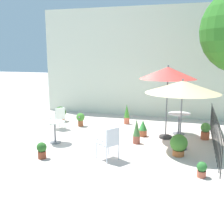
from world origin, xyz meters
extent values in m
plane|color=beige|center=(0.00, 0.00, 0.00)|extent=(60.00, 60.00, 0.00)
cube|color=silver|center=(0.00, 4.09, 2.51)|extent=(9.16, 0.30, 5.02)
cube|color=black|center=(3.35, 0.00, 1.00)|extent=(0.03, 4.95, 0.03)
cylinder|color=black|center=(3.35, -2.30, 0.50)|extent=(0.02, 0.02, 1.00)
cylinder|color=black|center=(3.35, -1.94, 0.50)|extent=(0.02, 0.02, 1.00)
cylinder|color=black|center=(3.35, -1.59, 0.50)|extent=(0.02, 0.02, 1.00)
cylinder|color=black|center=(3.35, -1.24, 0.50)|extent=(0.02, 0.02, 1.00)
cylinder|color=black|center=(3.35, -0.88, 0.50)|extent=(0.02, 0.02, 1.00)
cylinder|color=black|center=(3.35, -0.53, 0.50)|extent=(0.02, 0.02, 1.00)
cylinder|color=black|center=(3.35, -0.18, 0.50)|extent=(0.02, 0.02, 1.00)
cylinder|color=black|center=(3.35, 0.18, 0.50)|extent=(0.02, 0.02, 1.00)
cylinder|color=black|center=(3.35, 0.53, 0.50)|extent=(0.02, 0.02, 1.00)
cylinder|color=black|center=(3.35, 0.88, 0.50)|extent=(0.02, 0.02, 1.00)
cylinder|color=black|center=(3.35, 1.24, 0.50)|extent=(0.02, 0.02, 1.00)
cylinder|color=black|center=(3.35, 1.59, 0.50)|extent=(0.02, 0.02, 1.00)
cylinder|color=black|center=(3.35, 1.94, 0.50)|extent=(0.02, 0.02, 1.00)
cylinder|color=black|center=(3.35, 2.30, 0.50)|extent=(0.02, 0.02, 1.00)
cylinder|color=#2D2D2D|center=(2.31, -0.36, 0.04)|extent=(0.44, 0.44, 0.08)
cylinder|color=slate|center=(2.31, -0.36, 1.07)|extent=(0.04, 0.04, 2.13)
cone|color=beige|center=(2.31, -0.36, 1.95)|extent=(2.26, 2.26, 0.37)
sphere|color=slate|center=(2.31, -0.36, 2.16)|extent=(0.06, 0.06, 0.06)
cylinder|color=#2D2D2D|center=(1.77, 0.65, 0.04)|extent=(0.44, 0.44, 0.08)
cylinder|color=slate|center=(1.77, 0.65, 1.24)|extent=(0.04, 0.04, 2.49)
cone|color=#E1443D|center=(1.77, 0.65, 2.29)|extent=(1.92, 1.92, 0.40)
sphere|color=slate|center=(1.77, 0.65, 2.52)|extent=(0.06, 0.06, 0.06)
cylinder|color=white|center=(2.18, 1.30, 0.77)|extent=(0.80, 0.80, 0.02)
cylinder|color=slate|center=(2.18, 1.30, 0.38)|extent=(0.06, 0.06, 0.76)
cylinder|color=slate|center=(2.18, 1.30, 0.01)|extent=(0.44, 0.44, 0.03)
cylinder|color=silver|center=(-1.71, -0.93, 0.72)|extent=(0.66, 0.66, 0.02)
cylinder|color=slate|center=(-1.71, -0.93, 0.36)|extent=(0.06, 0.06, 0.71)
cylinder|color=slate|center=(-1.71, -0.93, 0.01)|extent=(0.36, 0.36, 0.03)
cube|color=white|center=(-2.46, 0.72, 0.43)|extent=(0.62, 0.62, 0.04)
cube|color=white|center=(-2.28, 0.62, 0.66)|extent=(0.25, 0.39, 0.42)
cube|color=white|center=(-2.36, 0.90, 0.55)|extent=(0.37, 0.24, 0.03)
cube|color=white|center=(-2.57, 0.54, 0.55)|extent=(0.37, 0.24, 0.03)
cylinder|color=white|center=(-2.53, 1.01, 0.20)|extent=(0.04, 0.04, 0.41)
cylinder|color=white|center=(-2.75, 0.65, 0.20)|extent=(0.04, 0.04, 0.41)
cylinder|color=white|center=(-2.18, 0.79, 0.20)|extent=(0.04, 0.04, 0.41)
cylinder|color=white|center=(-2.39, 0.43, 0.20)|extent=(0.04, 0.04, 0.41)
cube|color=white|center=(0.40, -1.83, 0.46)|extent=(0.66, 0.66, 0.04)
cube|color=white|center=(0.59, -1.96, 0.71)|extent=(0.28, 0.39, 0.46)
cube|color=white|center=(0.52, -1.66, 0.58)|extent=(0.38, 0.27, 0.03)
cube|color=white|center=(0.28, -2.01, 0.58)|extent=(0.38, 0.27, 0.03)
cylinder|color=white|center=(0.34, -1.53, 0.22)|extent=(0.04, 0.04, 0.44)
cylinder|color=white|center=(0.10, -1.89, 0.22)|extent=(0.04, 0.04, 0.44)
cylinder|color=white|center=(0.71, -1.78, 0.22)|extent=(0.04, 0.04, 0.44)
cylinder|color=white|center=(0.47, -2.14, 0.22)|extent=(0.04, 0.04, 0.44)
cylinder|color=#97512F|center=(-1.74, 1.33, 0.12)|extent=(0.21, 0.21, 0.24)
cylinder|color=#382819|center=(-1.74, 1.33, 0.23)|extent=(0.19, 0.19, 0.02)
sphere|color=#40812C|center=(-1.74, 1.33, 0.38)|extent=(0.34, 0.34, 0.34)
sphere|color=#B14CB7|center=(-1.72, 1.19, 0.41)|extent=(0.07, 0.07, 0.07)
sphere|color=#B14CB7|center=(-1.67, 1.45, 0.33)|extent=(0.07, 0.07, 0.07)
sphere|color=#B14CB7|center=(-1.63, 1.26, 0.40)|extent=(0.08, 0.08, 0.08)
sphere|color=#B14CB7|center=(-1.62, 1.31, 0.35)|extent=(0.08, 0.08, 0.08)
cylinder|color=#B86231|center=(2.30, -1.00, 0.09)|extent=(0.34, 0.34, 0.17)
cylinder|color=#382819|center=(2.30, -1.00, 0.16)|extent=(0.29, 0.29, 0.02)
sphere|color=#417A2A|center=(2.30, -1.00, 0.39)|extent=(0.51, 0.51, 0.51)
cylinder|color=#A15132|center=(0.96, 0.65, 0.11)|extent=(0.29, 0.29, 0.23)
cylinder|color=#382819|center=(0.96, 0.65, 0.22)|extent=(0.26, 0.26, 0.02)
cone|color=#338A3B|center=(0.96, 0.65, 0.41)|extent=(0.30, 0.30, 0.36)
cylinder|color=#CA6145|center=(-0.01, 2.24, 0.14)|extent=(0.23, 0.23, 0.28)
cylinder|color=#382819|center=(-0.01, 2.24, 0.27)|extent=(0.20, 0.20, 0.02)
cone|color=#3F8B2C|center=(-0.01, 2.24, 0.56)|extent=(0.23, 0.23, 0.57)
cylinder|color=#9B4E3D|center=(0.90, -0.23, 0.13)|extent=(0.24, 0.24, 0.26)
cylinder|color=#382819|center=(0.90, -0.23, 0.25)|extent=(0.21, 0.21, 0.02)
cone|color=#44753C|center=(0.90, -0.23, 0.54)|extent=(0.24, 0.24, 0.56)
cylinder|color=#AE5832|center=(-2.91, 1.88, 0.10)|extent=(0.35, 0.35, 0.19)
cylinder|color=#382819|center=(-2.91, 1.88, 0.18)|extent=(0.31, 0.31, 0.02)
sphere|color=#295D1C|center=(-2.91, 1.88, 0.40)|extent=(0.50, 0.50, 0.50)
sphere|color=#B942B1|center=(-2.94, 2.06, 0.49)|extent=(0.11, 0.11, 0.11)
sphere|color=#B942B1|center=(-2.98, 1.69, 0.34)|extent=(0.12, 0.12, 0.12)
sphere|color=#B942B1|center=(-2.76, 1.91, 0.37)|extent=(0.10, 0.10, 0.10)
cylinder|color=brown|center=(-1.41, -2.31, 0.11)|extent=(0.23, 0.23, 0.21)
cylinder|color=#382819|center=(-1.41, -2.31, 0.20)|extent=(0.20, 0.20, 0.02)
sphere|color=#2A6222|center=(-1.41, -2.31, 0.33)|extent=(0.28, 0.28, 0.28)
cylinder|color=#C96449|center=(2.92, -2.32, 0.08)|extent=(0.21, 0.21, 0.16)
cylinder|color=#382819|center=(2.92, -2.32, 0.15)|extent=(0.19, 0.19, 0.02)
sphere|color=#2F732E|center=(2.92, -2.32, 0.26)|extent=(0.25, 0.25, 0.25)
sphere|color=#E4326A|center=(2.96, -2.25, 0.23)|extent=(0.06, 0.06, 0.06)
sphere|color=#E4326A|center=(2.93, -2.40, 0.28)|extent=(0.06, 0.06, 0.06)
sphere|color=#E4326A|center=(2.98, -2.38, 0.31)|extent=(0.05, 0.05, 0.05)
cylinder|color=#B15233|center=(3.11, 0.89, 0.14)|extent=(0.29, 0.29, 0.28)
cylinder|color=#382819|center=(3.11, 0.89, 0.27)|extent=(0.26, 0.26, 0.02)
sphere|color=#4F8F3C|center=(3.11, 0.89, 0.42)|extent=(0.34, 0.34, 0.34)
camera|label=1|loc=(2.60, -8.95, 2.93)|focal=44.71mm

